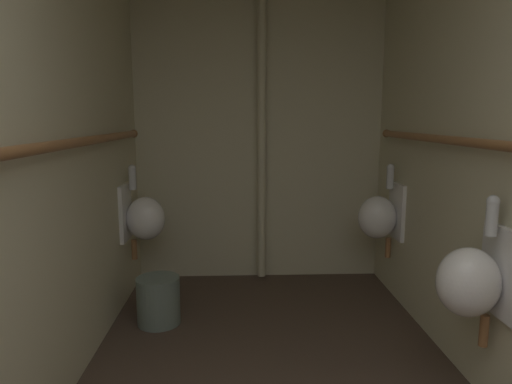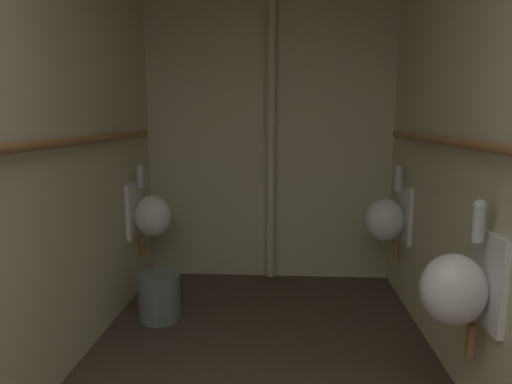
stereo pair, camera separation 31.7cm
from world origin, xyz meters
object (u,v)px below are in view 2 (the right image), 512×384
at_px(urinal_left_mid, 150,215).
at_px(urinal_right_far, 388,219).
at_px(waste_bin, 160,296).
at_px(standpipe_back_wall, 271,128).
at_px(urinal_right_mid, 458,287).

relative_size(urinal_left_mid, urinal_right_far, 1.00).
bearing_deg(waste_bin, urinal_left_mid, 112.19).
bearing_deg(standpipe_back_wall, urinal_right_mid, -64.16).
distance_m(urinal_right_mid, standpipe_back_wall, 2.21).
height_order(urinal_left_mid, urinal_right_mid, same).
xyz_separation_m(urinal_left_mid, standpipe_back_wall, (0.96, 0.43, 0.68)).
relative_size(urinal_right_far, waste_bin, 2.24).
distance_m(urinal_left_mid, urinal_right_far, 1.87).
height_order(urinal_right_mid, waste_bin, urinal_right_mid).
bearing_deg(urinal_right_mid, waste_bin, 148.96).
height_order(urinal_right_far, standpipe_back_wall, standpipe_back_wall).
bearing_deg(urinal_left_mid, urinal_right_mid, -37.94).
xyz_separation_m(urinal_right_far, standpipe_back_wall, (-0.92, 0.47, 0.68)).
distance_m(urinal_left_mid, urinal_right_mid, 2.37).
relative_size(urinal_left_mid, standpipe_back_wall, 0.28).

